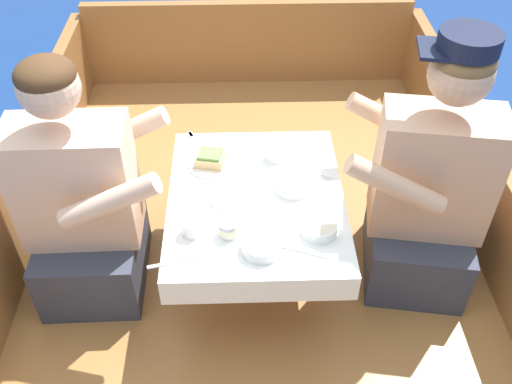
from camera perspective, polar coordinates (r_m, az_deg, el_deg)
ground_plane at (r=2.45m, az=0.06°, el=-13.08°), size 60.00×60.00×0.00m
boat_deck at (r=2.35m, az=0.06°, el=-11.30°), size 1.92×3.18×0.25m
gunwale_starboard at (r=2.31m, az=23.96°, el=-4.80°), size 0.06×3.18×0.41m
bow_coaming at (r=3.33m, az=-0.80°, el=14.73°), size 1.80×0.06×0.47m
cockpit_table at (r=2.04m, az=0.00°, el=-1.32°), size 0.62×0.77×0.40m
person_port at (r=2.09m, az=-16.90°, el=-1.40°), size 0.53×0.45×0.96m
person_starboard at (r=2.11m, az=16.78°, el=0.05°), size 0.57×0.51×1.01m
plate_sandwich at (r=2.15m, az=-4.55°, el=2.83°), size 0.17×0.17×0.01m
plate_bread at (r=2.01m, az=-1.76°, el=-0.35°), size 0.21×0.21×0.01m
sandwich at (r=2.13m, az=-4.59°, el=3.41°), size 0.12×0.11×0.05m
bowl_port_near at (r=1.88m, az=6.38°, el=-3.57°), size 0.12×0.12×0.04m
bowl_starboard_near at (r=2.03m, az=3.64°, el=0.71°), size 0.12×0.12×0.04m
bowl_center_far at (r=1.81m, az=0.55°, el=-5.34°), size 0.13×0.13×0.04m
coffee_cup_port at (r=2.16m, az=2.06°, el=4.06°), size 0.10×0.07×0.06m
coffee_cup_starboard at (r=1.87m, az=-6.41°, el=-3.49°), size 0.09×0.07×0.05m
tin_can at (r=1.86m, az=-2.77°, el=-3.66°), size 0.07×0.07×0.05m
utensil_spoon_starboard at (r=2.12m, az=4.90°, el=2.04°), size 0.16×0.09×0.01m
utensil_knife_starboard at (r=1.81m, az=-8.18°, el=-7.01°), size 0.17×0.05×0.00m
utensil_spoon_center at (r=1.83m, az=3.85°, el=-5.69°), size 0.16×0.07×0.01m
utensil_fork_port at (r=2.27m, az=-6.14°, el=5.04°), size 0.08×0.17×0.00m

